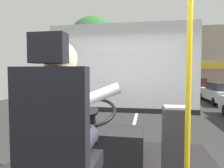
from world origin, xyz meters
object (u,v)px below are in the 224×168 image
driver_seat (58,153)px  fare_box (175,147)px  parked_car_red (194,85)px  handrail_pole (189,73)px  bus_driver (64,117)px  steering_console (101,143)px  parked_car_white (223,92)px

driver_seat → fare_box: bearing=42.5°
parked_car_red → handrail_pole: bearing=-102.5°
bus_driver → steering_console: bearing=90.0°
bus_driver → driver_seat: bearing=-90.0°
fare_box → parked_car_white: size_ratio=0.19×
handrail_pole → steering_console: bearing=140.1°
bus_driver → steering_console: 1.32m
parked_car_red → driver_seat: bearing=-105.0°
parked_car_white → parked_car_red: 5.97m
bus_driver → handrail_pole: bearing=23.5°
bus_driver → parked_car_white: bus_driver is taller
steering_console → bus_driver: bearing=-90.0°
steering_console → parked_car_white: steering_console is taller
handrail_pole → fare_box: (-0.06, 0.29, -0.73)m
fare_box → parked_car_red: fare_box is taller
driver_seat → bus_driver: bearing=90.0°
bus_driver → fare_box: 1.18m
bus_driver → parked_car_red: size_ratio=0.20×
driver_seat → parked_car_white: size_ratio=0.33×
steering_console → handrail_pole: 1.51m
handrail_pole → fare_box: 0.79m
driver_seat → parked_car_red: (4.71, 17.61, -0.60)m
parked_car_white → steering_console: bearing=-116.0°
driver_seat → parked_car_red: bearing=75.0°
bus_driver → parked_car_white: bearing=66.3°
bus_driver → fare_box: bus_driver is taller
driver_seat → parked_car_red: driver_seat is taller
driver_seat → steering_console: size_ratio=1.25×
handrail_pole → parked_car_white: bearing=69.6°
fare_box → parked_car_white: fare_box is taller
bus_driver → parked_car_white: (5.06, 11.55, -0.88)m
bus_driver → parked_car_red: (4.71, 17.51, -0.83)m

